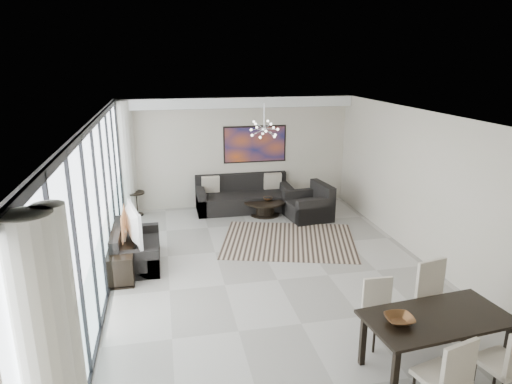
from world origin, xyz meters
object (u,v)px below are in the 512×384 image
object	(u,v)px
sofa_main	(243,198)
television	(128,225)
tv_console	(122,255)
dining_table	(437,322)
coffee_table	(265,207)

from	to	relation	value
sofa_main	television	size ratio (longest dim) A/B	2.14
sofa_main	tv_console	distance (m)	4.15
television	dining_table	size ratio (longest dim) A/B	0.60
coffee_table	tv_console	world-z (taller)	tv_console
coffee_table	television	size ratio (longest dim) A/B	0.95
coffee_table	tv_console	xyz separation A→B (m)	(-3.32, -2.46, 0.06)
dining_table	television	bearing A→B (deg)	135.84
television	coffee_table	bearing A→B (deg)	-64.48
coffee_table	television	xyz separation A→B (m)	(-3.16, -2.48, 0.66)
sofa_main	television	distance (m)	4.10
coffee_table	tv_console	distance (m)	4.13
television	tv_console	bearing A→B (deg)	71.08
tv_console	dining_table	xyz separation A→B (m)	(4.09, -3.84, 0.40)
coffee_table	dining_table	size ratio (longest dim) A/B	0.57
coffee_table	sofa_main	distance (m)	0.71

